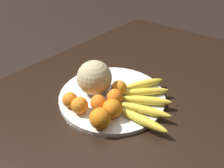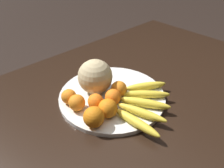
{
  "view_description": "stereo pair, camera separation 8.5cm",
  "coord_description": "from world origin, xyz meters",
  "px_view_note": "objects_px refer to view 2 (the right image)",
  "views": [
    {
      "loc": [
        -0.59,
        -0.44,
        1.3
      ],
      "look_at": [
        -0.05,
        0.01,
        0.81
      ],
      "focal_mm": 35.0,
      "sensor_mm": 36.0,
      "label": 1
    },
    {
      "loc": [
        -0.53,
        -0.5,
        1.3
      ],
      "look_at": [
        -0.05,
        0.01,
        0.81
      ],
      "focal_mm": 35.0,
      "sensor_mm": 36.0,
      "label": 2
    }
  ],
  "objects_px": {
    "kitchen_table": "(122,109)",
    "orange_side_extra": "(108,108)",
    "orange_front_left": "(69,96)",
    "orange_back_right": "(119,89)",
    "fruit_bowl": "(112,96)",
    "orange_mid_center": "(94,117)",
    "orange_back_left": "(113,97)",
    "produce_tag": "(104,107)",
    "orange_front_right": "(96,101)",
    "orange_top_small": "(77,103)",
    "banana_bunch": "(142,103)",
    "melon": "(95,77)"
  },
  "relations": [
    {
      "from": "kitchen_table",
      "to": "banana_bunch",
      "type": "relative_size",
      "value": 5.75
    },
    {
      "from": "orange_back_right",
      "to": "orange_top_small",
      "type": "distance_m",
      "value": 0.18
    },
    {
      "from": "melon",
      "to": "orange_front_left",
      "type": "bearing_deg",
      "value": 175.04
    },
    {
      "from": "orange_top_small",
      "to": "orange_mid_center",
      "type": "bearing_deg",
      "value": -93.05
    },
    {
      "from": "melon",
      "to": "orange_back_right",
      "type": "height_order",
      "value": "melon"
    },
    {
      "from": "orange_mid_center",
      "to": "orange_back_right",
      "type": "relative_size",
      "value": 1.14
    },
    {
      "from": "kitchen_table",
      "to": "orange_back_right",
      "type": "relative_size",
      "value": 26.49
    },
    {
      "from": "melon",
      "to": "orange_front_left",
      "type": "xyz_separation_m",
      "value": [
        -0.12,
        0.01,
        -0.04
      ]
    },
    {
      "from": "orange_front_left",
      "to": "orange_back_right",
      "type": "bearing_deg",
      "value": -29.71
    },
    {
      "from": "orange_front_right",
      "to": "orange_back_right",
      "type": "distance_m",
      "value": 0.11
    },
    {
      "from": "orange_front_left",
      "to": "orange_front_right",
      "type": "height_order",
      "value": "same"
    },
    {
      "from": "orange_mid_center",
      "to": "orange_back_right",
      "type": "height_order",
      "value": "orange_mid_center"
    },
    {
      "from": "orange_back_left",
      "to": "produce_tag",
      "type": "distance_m",
      "value": 0.05
    },
    {
      "from": "orange_back_right",
      "to": "orange_mid_center",
      "type": "bearing_deg",
      "value": -161.12
    },
    {
      "from": "kitchen_table",
      "to": "orange_mid_center",
      "type": "height_order",
      "value": "orange_mid_center"
    },
    {
      "from": "orange_front_left",
      "to": "orange_side_extra",
      "type": "xyz_separation_m",
      "value": [
        0.06,
        -0.16,
        0.01
      ]
    },
    {
      "from": "orange_front_right",
      "to": "orange_back_left",
      "type": "bearing_deg",
      "value": -22.17
    },
    {
      "from": "fruit_bowl",
      "to": "orange_back_right",
      "type": "bearing_deg",
      "value": -57.02
    },
    {
      "from": "melon",
      "to": "orange_back_left",
      "type": "distance_m",
      "value": 0.11
    },
    {
      "from": "orange_back_left",
      "to": "orange_back_right",
      "type": "relative_size",
      "value": 0.97
    },
    {
      "from": "kitchen_table",
      "to": "banana_bunch",
      "type": "height_order",
      "value": "banana_bunch"
    },
    {
      "from": "orange_mid_center",
      "to": "orange_back_right",
      "type": "xyz_separation_m",
      "value": [
        0.18,
        0.06,
        -0.0
      ]
    },
    {
      "from": "banana_bunch",
      "to": "kitchen_table",
      "type": "bearing_deg",
      "value": 140.5
    },
    {
      "from": "fruit_bowl",
      "to": "orange_front_right",
      "type": "distance_m",
      "value": 0.11
    },
    {
      "from": "fruit_bowl",
      "to": "orange_front_left",
      "type": "distance_m",
      "value": 0.18
    },
    {
      "from": "kitchen_table",
      "to": "orange_front_left",
      "type": "height_order",
      "value": "orange_front_left"
    },
    {
      "from": "orange_front_left",
      "to": "kitchen_table",
      "type": "bearing_deg",
      "value": -22.9
    },
    {
      "from": "kitchen_table",
      "to": "fruit_bowl",
      "type": "relative_size",
      "value": 3.92
    },
    {
      "from": "melon",
      "to": "orange_mid_center",
      "type": "height_order",
      "value": "melon"
    },
    {
      "from": "orange_side_extra",
      "to": "orange_mid_center",
      "type": "bearing_deg",
      "value": -178.35
    },
    {
      "from": "banana_bunch",
      "to": "orange_side_extra",
      "type": "height_order",
      "value": "orange_side_extra"
    },
    {
      "from": "orange_back_left",
      "to": "orange_side_extra",
      "type": "height_order",
      "value": "orange_side_extra"
    },
    {
      "from": "kitchen_table",
      "to": "produce_tag",
      "type": "distance_m",
      "value": 0.17
    },
    {
      "from": "orange_back_left",
      "to": "orange_side_extra",
      "type": "xyz_separation_m",
      "value": [
        -0.06,
        -0.04,
        0.0
      ]
    },
    {
      "from": "kitchen_table",
      "to": "melon",
      "type": "relative_size",
      "value": 12.07
    },
    {
      "from": "orange_mid_center",
      "to": "orange_top_small",
      "type": "bearing_deg",
      "value": 86.95
    },
    {
      "from": "produce_tag",
      "to": "orange_top_small",
      "type": "bearing_deg",
      "value": -171.13
    },
    {
      "from": "orange_front_left",
      "to": "orange_side_extra",
      "type": "relative_size",
      "value": 0.84
    },
    {
      "from": "kitchen_table",
      "to": "orange_mid_center",
      "type": "distance_m",
      "value": 0.26
    },
    {
      "from": "orange_top_small",
      "to": "orange_side_extra",
      "type": "xyz_separation_m",
      "value": [
        0.06,
        -0.1,
        0.0
      ]
    },
    {
      "from": "banana_bunch",
      "to": "produce_tag",
      "type": "distance_m",
      "value": 0.14
    },
    {
      "from": "kitchen_table",
      "to": "orange_back_right",
      "type": "height_order",
      "value": "orange_back_right"
    },
    {
      "from": "melon",
      "to": "orange_side_extra",
      "type": "bearing_deg",
      "value": -113.83
    },
    {
      "from": "orange_mid_center",
      "to": "orange_side_extra",
      "type": "height_order",
      "value": "orange_mid_center"
    },
    {
      "from": "orange_back_left",
      "to": "produce_tag",
      "type": "bearing_deg",
      "value": 174.81
    },
    {
      "from": "melon",
      "to": "orange_front_left",
      "type": "relative_size",
      "value": 2.41
    },
    {
      "from": "orange_top_small",
      "to": "orange_back_right",
      "type": "bearing_deg",
      "value": -14.57
    },
    {
      "from": "banana_bunch",
      "to": "produce_tag",
      "type": "bearing_deg",
      "value": -161.38
    },
    {
      "from": "orange_top_small",
      "to": "kitchen_table",
      "type": "bearing_deg",
      "value": -9.29
    },
    {
      "from": "kitchen_table",
      "to": "orange_side_extra",
      "type": "bearing_deg",
      "value": -154.56
    }
  ]
}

